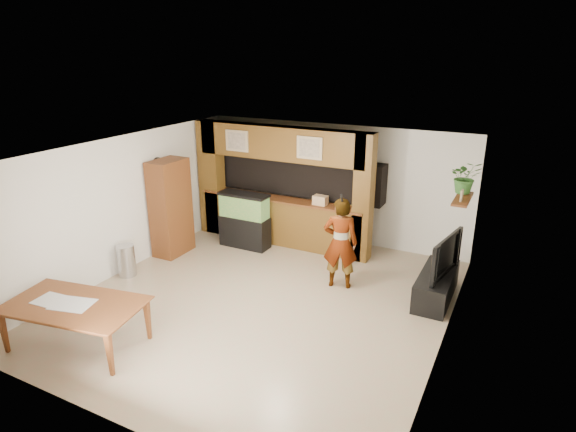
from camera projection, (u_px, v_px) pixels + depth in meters
The scene contains 21 objects.
floor at pixel (261, 301), 8.28m from camera, with size 6.50×6.50×0.00m, color #9C8A6C.
ceiling at pixel (258, 152), 7.43m from camera, with size 6.50×6.50×0.00m, color white.
wall_back at pixel (334, 183), 10.59m from camera, with size 6.00×6.00×0.00m, color silver.
wall_left at pixel (123, 205), 9.14m from camera, with size 6.50×6.50×0.00m, color silver.
wall_right at pixel (450, 266), 6.57m from camera, with size 6.50×6.50×0.00m, color silver.
partition at pixel (283, 184), 10.48m from camera, with size 4.20×0.99×2.60m.
wall_clock at pixel (158, 163), 9.77m from camera, with size 0.05×0.25×0.25m.
wall_shelf at pixel (463, 199), 8.15m from camera, with size 0.25×0.90×0.04m, color brown.
pantry_cabinet at pixel (171, 208), 9.93m from camera, with size 0.50×0.82×2.00m, color brown.
trash_can at pixel (126, 260), 9.12m from camera, with size 0.34×0.34×0.61m, color #B2B2B7.
aquarium at pixel (245, 221), 10.38m from camera, with size 1.09×0.41×1.21m.
tv_stand at pixel (436, 286), 8.28m from camera, with size 0.53×1.46×0.49m, color black.
television at pixel (440, 254), 8.09m from camera, with size 1.21×0.16×0.70m, color black.
photo_frame at pixel (462, 195), 7.94m from camera, with size 0.03×0.14×0.19m, color tan.
potted_plant at pixel (466, 177), 8.31m from camera, with size 0.52×0.45×0.58m, color #356E2C.
person at pixel (340, 243), 8.54m from camera, with size 0.61×0.40×1.69m, color tan.
microphone at pixel (342, 198), 8.09m from camera, with size 0.04×0.04×0.16m, color black.
dining_table at pixel (76, 326), 6.90m from camera, with size 1.95×1.09×0.69m, color brown.
newspaper_a at pixel (73, 304), 6.80m from camera, with size 0.56×0.41×0.01m, color silver.
newspaper_b at pixel (53, 301), 6.90m from camera, with size 0.52×0.38×0.01m, color silver.
counter_box at pixel (320, 200), 9.96m from camera, with size 0.29×0.19×0.19m, color tan.
Camera 1 is at (3.74, -6.33, 4.11)m, focal length 30.00 mm.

